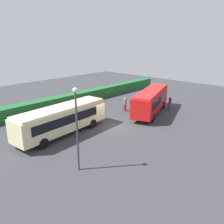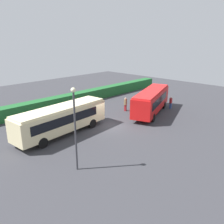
# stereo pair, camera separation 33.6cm
# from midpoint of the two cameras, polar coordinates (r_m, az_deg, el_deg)

# --- Properties ---
(ground_plane) EXTENTS (64.00, 64.00, 0.00)m
(ground_plane) POSITION_cam_midpoint_polar(r_m,az_deg,el_deg) (26.37, -0.67, -3.48)
(ground_plane) COLOR #38383D
(bus_cream) EXTENTS (10.64, 3.32, 2.97)m
(bus_cream) POSITION_cam_midpoint_polar(r_m,az_deg,el_deg) (24.18, -12.45, -1.55)
(bus_cream) COLOR beige
(bus_cream) RESTS_ON ground_plane
(bus_red) EXTENTS (9.99, 5.54, 3.10)m
(bus_red) POSITION_cam_midpoint_polar(r_m,az_deg,el_deg) (30.71, 9.16, 2.88)
(bus_red) COLOR red
(bus_red) RESTS_ON ground_plane
(person_left) EXTENTS (0.40, 0.47, 1.79)m
(person_left) POSITION_cam_midpoint_polar(r_m,az_deg,el_deg) (27.97, -15.50, -0.82)
(person_left) COLOR #334C8C
(person_left) RESTS_ON ground_plane
(person_center) EXTENTS (0.53, 0.39, 1.85)m
(person_center) POSITION_cam_midpoint_polar(r_m,az_deg,el_deg) (31.65, 2.88, 2.00)
(person_center) COLOR maroon
(person_center) RESTS_ON ground_plane
(person_right) EXTENTS (0.49, 0.36, 1.75)m
(person_right) POSITION_cam_midpoint_polar(r_m,az_deg,el_deg) (35.14, 7.51, 3.37)
(person_right) COLOR black
(person_right) RESTS_ON ground_plane
(person_far) EXTENTS (0.41, 0.28, 1.72)m
(person_far) POSITION_cam_midpoint_polar(r_m,az_deg,el_deg) (33.66, 13.68, 2.35)
(person_far) COLOR #334C8C
(person_far) RESTS_ON ground_plane
(hedge_row) EXTENTS (44.00, 1.64, 1.61)m
(hedge_row) POSITION_cam_midpoint_polar(r_m,az_deg,el_deg) (33.79, -13.53, 2.24)
(hedge_row) COLOR #20602C
(hedge_row) RESTS_ON ground_plane
(traffic_cone) EXTENTS (0.36, 0.36, 0.60)m
(traffic_cone) POSITION_cam_midpoint_polar(r_m,az_deg,el_deg) (33.20, -5.92, 1.47)
(traffic_cone) COLOR orange
(traffic_cone) RESTS_ON ground_plane
(lamppost) EXTENTS (0.36, 0.36, 6.31)m
(lamppost) POSITION_cam_midpoint_polar(r_m,az_deg,el_deg) (16.73, -9.19, -2.28)
(lamppost) COLOR #38383D
(lamppost) RESTS_ON ground_plane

